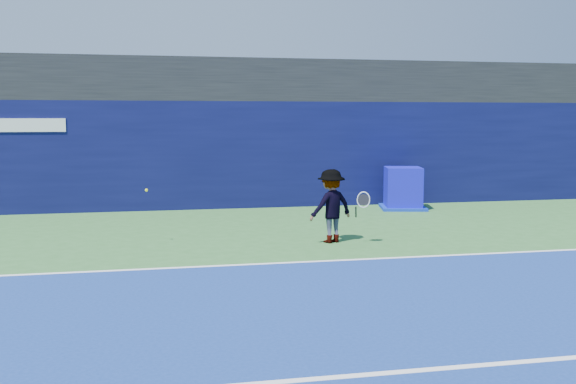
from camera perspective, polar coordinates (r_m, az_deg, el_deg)
name	(u,v)px	position (r m, az deg, el deg)	size (l,w,h in m)	color
ground	(348,313)	(8.54, 5.34, -10.68)	(80.00, 80.00, 0.00)	#326B30
baseline	(298,262)	(11.35, 0.94, -6.26)	(24.00, 0.10, 0.01)	white
service_line	(406,372)	(6.76, 10.43, -15.43)	(24.00, 0.10, 0.01)	white
stadium_band	(238,82)	(19.48, -4.50, 9.71)	(36.00, 3.00, 1.20)	black
back_wall_assembly	(242,154)	(18.49, -4.07, 3.37)	(36.00, 1.03, 3.00)	#0A0C3B
equipment_cart	(403,190)	(18.24, 10.18, 0.19)	(1.46, 1.46, 1.17)	#100DC2
tennis_player	(331,206)	(13.10, 3.86, -1.25)	(1.28, 0.86, 1.50)	silver
tennis_ball	(146,190)	(13.17, -12.47, 0.17)	(0.06, 0.06, 0.06)	#EEF31B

